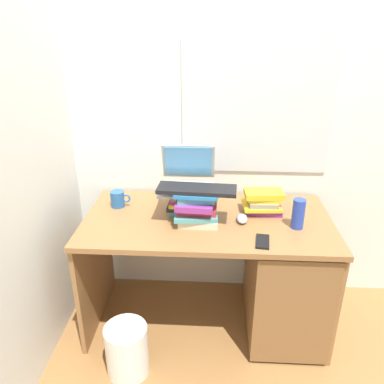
{
  "coord_description": "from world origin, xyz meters",
  "views": [
    {
      "loc": [
        0.02,
        -1.91,
        1.73
      ],
      "look_at": [
        -0.09,
        -0.05,
        0.91
      ],
      "focal_mm": 35.52,
      "sensor_mm": 36.0,
      "label": 1
    }
  ],
  "objects_px": {
    "desk": "(266,271)",
    "water_bottle": "(298,214)",
    "laptop": "(187,178)",
    "computer_mouse": "(242,219)",
    "book_stack_keyboard_riser": "(197,208)",
    "mug": "(118,199)",
    "book_stack_tall": "(187,202)",
    "book_stack_side": "(263,202)",
    "wastebasket": "(127,350)",
    "keyboard": "(197,189)",
    "cell_phone": "(263,241)"
  },
  "relations": [
    {
      "from": "desk",
      "to": "water_bottle",
      "type": "distance_m",
      "value": 0.44
    },
    {
      "from": "laptop",
      "to": "computer_mouse",
      "type": "xyz_separation_m",
      "value": [
        0.31,
        -0.16,
        -0.18
      ]
    },
    {
      "from": "book_stack_keyboard_riser",
      "to": "mug",
      "type": "distance_m",
      "value": 0.51
    },
    {
      "from": "book_stack_tall",
      "to": "book_stack_keyboard_riser",
      "type": "relative_size",
      "value": 0.89
    },
    {
      "from": "book_stack_side",
      "to": "wastebasket",
      "type": "distance_m",
      "value": 1.1
    },
    {
      "from": "book_stack_side",
      "to": "computer_mouse",
      "type": "relative_size",
      "value": 2.25
    },
    {
      "from": "book_stack_side",
      "to": "laptop",
      "type": "height_order",
      "value": "laptop"
    },
    {
      "from": "book_stack_keyboard_riser",
      "to": "book_stack_side",
      "type": "bearing_deg",
      "value": 22.18
    },
    {
      "from": "keyboard",
      "to": "book_stack_side",
      "type": "bearing_deg",
      "value": 26.28
    },
    {
      "from": "water_bottle",
      "to": "keyboard",
      "type": "bearing_deg",
      "value": 177.58
    },
    {
      "from": "mug",
      "to": "keyboard",
      "type": "bearing_deg",
      "value": -20.69
    },
    {
      "from": "cell_phone",
      "to": "water_bottle",
      "type": "bearing_deg",
      "value": 46.92
    },
    {
      "from": "book_stack_tall",
      "to": "keyboard",
      "type": "relative_size",
      "value": 0.53
    },
    {
      "from": "book_stack_tall",
      "to": "water_bottle",
      "type": "distance_m",
      "value": 0.62
    },
    {
      "from": "keyboard",
      "to": "water_bottle",
      "type": "relative_size",
      "value": 2.54
    },
    {
      "from": "book_stack_tall",
      "to": "desk",
      "type": "bearing_deg",
      "value": -11.11
    },
    {
      "from": "computer_mouse",
      "to": "mug",
      "type": "height_order",
      "value": "mug"
    },
    {
      "from": "desk",
      "to": "mug",
      "type": "distance_m",
      "value": 0.98
    },
    {
      "from": "mug",
      "to": "cell_phone",
      "type": "relative_size",
      "value": 0.88
    },
    {
      "from": "keyboard",
      "to": "wastebasket",
      "type": "relative_size",
      "value": 1.42
    },
    {
      "from": "mug",
      "to": "wastebasket",
      "type": "relative_size",
      "value": 0.41
    },
    {
      "from": "desk",
      "to": "computer_mouse",
      "type": "distance_m",
      "value": 0.38
    },
    {
      "from": "book_stack_tall",
      "to": "wastebasket",
      "type": "relative_size",
      "value": 0.76
    },
    {
      "from": "laptop",
      "to": "water_bottle",
      "type": "xyz_separation_m",
      "value": [
        0.6,
        -0.21,
        -0.11
      ]
    },
    {
      "from": "book_stack_tall",
      "to": "book_stack_side",
      "type": "relative_size",
      "value": 0.96
    },
    {
      "from": "computer_mouse",
      "to": "mug",
      "type": "bearing_deg",
      "value": 168.19
    },
    {
      "from": "computer_mouse",
      "to": "water_bottle",
      "type": "height_order",
      "value": "water_bottle"
    },
    {
      "from": "book_stack_tall",
      "to": "mug",
      "type": "bearing_deg",
      "value": 172.4
    },
    {
      "from": "computer_mouse",
      "to": "cell_phone",
      "type": "distance_m",
      "value": 0.24
    },
    {
      "from": "book_stack_tall",
      "to": "cell_phone",
      "type": "height_order",
      "value": "book_stack_tall"
    },
    {
      "from": "mug",
      "to": "laptop",
      "type": "bearing_deg",
      "value": 0.56
    },
    {
      "from": "keyboard",
      "to": "wastebasket",
      "type": "distance_m",
      "value": 0.93
    },
    {
      "from": "cell_phone",
      "to": "laptop",
      "type": "bearing_deg",
      "value": 144.6
    },
    {
      "from": "water_bottle",
      "to": "mug",
      "type": "bearing_deg",
      "value": 168.68
    },
    {
      "from": "laptop",
      "to": "wastebasket",
      "type": "height_order",
      "value": "laptop"
    },
    {
      "from": "keyboard",
      "to": "computer_mouse",
      "type": "distance_m",
      "value": 0.31
    },
    {
      "from": "book_stack_keyboard_riser",
      "to": "keyboard",
      "type": "distance_m",
      "value": 0.11
    },
    {
      "from": "book_stack_side",
      "to": "wastebasket",
      "type": "height_order",
      "value": "book_stack_side"
    },
    {
      "from": "book_stack_side",
      "to": "keyboard",
      "type": "height_order",
      "value": "keyboard"
    },
    {
      "from": "laptop",
      "to": "keyboard",
      "type": "height_order",
      "value": "laptop"
    },
    {
      "from": "laptop",
      "to": "book_stack_keyboard_riser",
      "type": "bearing_deg",
      "value": -71.42
    },
    {
      "from": "book_stack_side",
      "to": "book_stack_tall",
      "type": "bearing_deg",
      "value": -176.18
    },
    {
      "from": "desk",
      "to": "book_stack_keyboard_riser",
      "type": "distance_m",
      "value": 0.59
    },
    {
      "from": "book_stack_keyboard_riser",
      "to": "computer_mouse",
      "type": "relative_size",
      "value": 2.43
    },
    {
      "from": "mug",
      "to": "water_bottle",
      "type": "height_order",
      "value": "water_bottle"
    },
    {
      "from": "mug",
      "to": "computer_mouse",
      "type": "bearing_deg",
      "value": -11.81
    },
    {
      "from": "book_stack_tall",
      "to": "book_stack_keyboard_riser",
      "type": "distance_m",
      "value": 0.14
    },
    {
      "from": "computer_mouse",
      "to": "cell_phone",
      "type": "relative_size",
      "value": 0.76
    },
    {
      "from": "cell_phone",
      "to": "mug",
      "type": "bearing_deg",
      "value": 163.19
    },
    {
      "from": "book_stack_side",
      "to": "mug",
      "type": "distance_m",
      "value": 0.86
    }
  ]
}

